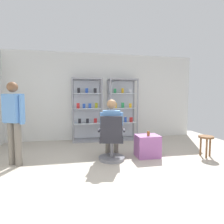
# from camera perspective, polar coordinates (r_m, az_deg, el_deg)

# --- Properties ---
(ground_plane) EXTENTS (7.20, 7.20, 0.00)m
(ground_plane) POSITION_cam_1_polar(r_m,az_deg,el_deg) (3.12, 6.09, -20.64)
(ground_plane) COLOR #B2A899
(back_wall) EXTENTS (6.00, 0.10, 2.70)m
(back_wall) POSITION_cam_1_polar(r_m,az_deg,el_deg) (5.75, -2.66, 4.89)
(back_wall) COLOR silver
(back_wall) RESTS_ON ground
(display_cabinet_left) EXTENTS (0.90, 0.45, 1.90)m
(display_cabinet_left) POSITION_cam_1_polar(r_m,az_deg,el_deg) (5.47, -7.99, 0.81)
(display_cabinet_left) COLOR gray
(display_cabinet_left) RESTS_ON ground
(display_cabinet_right) EXTENTS (0.90, 0.45, 1.90)m
(display_cabinet_right) POSITION_cam_1_polar(r_m,az_deg,el_deg) (5.64, 3.26, 0.92)
(display_cabinet_right) COLOR gray
(display_cabinet_right) RESTS_ON ground
(office_chair) EXTENTS (0.61, 0.57, 0.96)m
(office_chair) POSITION_cam_1_polar(r_m,az_deg,el_deg) (3.78, -0.16, -9.65)
(office_chair) COLOR slate
(office_chair) RESTS_ON ground
(seated_shopkeeper) EXTENTS (0.54, 0.61, 1.29)m
(seated_shopkeeper) POSITION_cam_1_polar(r_m,az_deg,el_deg) (3.88, -0.12, -4.48)
(seated_shopkeeper) COLOR slate
(seated_shopkeeper) RESTS_ON ground
(storage_crate) EXTENTS (0.51, 0.39, 0.49)m
(storage_crate) POSITION_cam_1_polar(r_m,az_deg,el_deg) (4.13, 11.30, -10.65)
(storage_crate) COLOR #9E599E
(storage_crate) RESTS_ON ground
(tea_glass) EXTENTS (0.06, 0.06, 0.10)m
(tea_glass) POSITION_cam_1_polar(r_m,az_deg,el_deg) (4.01, 11.60, -6.78)
(tea_glass) COLOR brown
(tea_glass) RESTS_ON storage_crate
(standing_customer) EXTENTS (0.45, 0.38, 1.63)m
(standing_customer) POSITION_cam_1_polar(r_m,az_deg,el_deg) (3.94, -29.00, -1.69)
(standing_customer) COLOR slate
(standing_customer) RESTS_ON ground
(wooden_stool) EXTENTS (0.32, 0.32, 0.47)m
(wooden_stool) POSITION_cam_1_polar(r_m,az_deg,el_deg) (4.54, 27.93, -8.04)
(wooden_stool) COLOR brown
(wooden_stool) RESTS_ON ground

